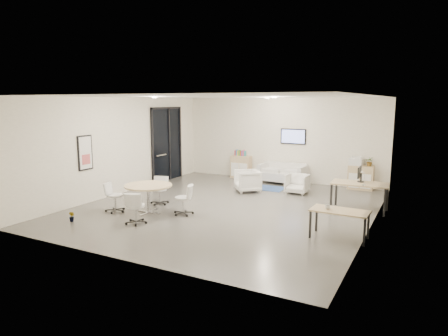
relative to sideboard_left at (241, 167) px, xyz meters
name	(u,v)px	position (x,y,z in m)	size (l,w,h in m)	color
room_shell	(228,153)	(1.58, -4.27, 1.15)	(9.60, 10.60, 4.80)	#4E4C47
glass_door	(167,142)	(-2.37, -1.76, 1.05)	(0.09, 1.90, 2.85)	black
artwork	(85,153)	(-2.39, -5.87, 1.10)	(0.05, 0.54, 1.04)	black
wall_tv	(293,136)	(2.08, 0.20, 1.30)	(0.98, 0.06, 0.58)	black
ceiling_spots	(235,98)	(1.38, -3.43, 2.73)	(3.14, 4.14, 0.03)	#FFEAC6
sideboard_left	(241,167)	(0.00, 0.00, 0.00)	(0.80, 0.42, 0.90)	tan
sideboard_right	(361,178)	(4.64, 0.00, -0.03)	(0.85, 0.41, 0.85)	tan
books	(240,153)	(-0.04, 0.00, 0.56)	(0.47, 0.14, 0.22)	red
printer	(356,161)	(4.46, 0.01, 0.54)	(0.45, 0.38, 0.31)	white
loveseat	(283,174)	(1.85, -0.20, -0.10)	(1.78, 0.97, 0.65)	silver
blue_rug	(265,188)	(1.60, -1.34, -0.44)	(1.35, 0.90, 0.01)	#2B5084
armchair_left	(247,180)	(1.26, -2.15, -0.04)	(0.79, 0.74, 0.81)	silver
armchair_right	(297,183)	(2.85, -1.62, -0.09)	(0.70, 0.66, 0.72)	silver
desk_rear	(360,186)	(5.06, -2.87, 0.27)	(1.57, 0.85, 0.80)	tan
desk_front	(340,213)	(5.06, -5.53, 0.14)	(1.28, 0.67, 0.66)	tan
monitor	(360,174)	(5.02, -2.72, 0.59)	(0.20, 0.50, 0.44)	black
round_table	(148,188)	(-0.06, -5.85, 0.27)	(1.31, 1.31, 0.80)	tan
meeting_chairs	(149,198)	(-0.06, -5.85, -0.04)	(2.59, 2.59, 0.82)	white
plant_cabinet	(370,163)	(4.92, 0.00, 0.53)	(0.29, 0.32, 0.25)	#3F7F3F
plant_floor	(72,219)	(-1.29, -7.45, -0.39)	(0.15, 0.28, 0.12)	#3F7F3F
cup	(328,206)	(4.80, -5.56, 0.27)	(0.12, 0.09, 0.12)	white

